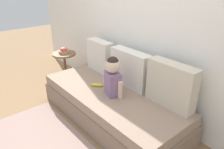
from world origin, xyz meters
name	(u,v)px	position (x,y,z in m)	size (l,w,h in m)	color
ground_plane	(111,119)	(0.00, 0.00, 0.00)	(12.00, 12.00, 0.00)	#93704C
back_wall	(146,13)	(0.00, 0.55, 1.29)	(5.22, 0.10, 2.58)	white
couch	(111,106)	(0.00, 0.00, 0.20)	(2.02, 0.83, 0.40)	#826C5B
throw_pillow_left	(100,56)	(-0.63, 0.32, 0.63)	(0.45, 0.16, 0.46)	silver
throw_pillow_center	(130,69)	(0.00, 0.32, 0.63)	(0.59, 0.16, 0.47)	silver
throw_pillow_right	(171,85)	(0.63, 0.32, 0.64)	(0.56, 0.16, 0.49)	beige
toddler	(113,75)	(0.04, -0.01, 0.64)	(0.32, 0.21, 0.48)	gray
banana	(97,85)	(-0.24, -0.04, 0.42)	(0.17, 0.04, 0.04)	yellow
side_table	(65,60)	(-1.37, 0.11, 0.40)	(0.39, 0.39, 0.52)	brown
fruit_bowl	(64,51)	(-1.37, 0.11, 0.56)	(0.18, 0.18, 0.10)	tan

